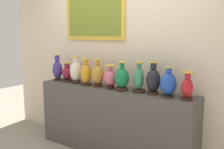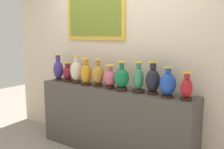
# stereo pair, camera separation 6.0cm
# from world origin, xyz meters

# --- Properties ---
(display_shelf) EXTENTS (2.33, 0.40, 0.95)m
(display_shelf) POSITION_xyz_m (0.00, 0.00, 0.47)
(display_shelf) COLOR #4C4742
(display_shelf) RESTS_ON ground_plane
(back_wall) EXTENTS (4.48, 0.14, 2.66)m
(back_wall) POSITION_xyz_m (-0.01, 0.26, 1.35)
(back_wall) COLOR beige
(back_wall) RESTS_ON ground_plane
(vase_indigo) EXTENTS (0.15, 0.15, 0.41)m
(vase_indigo) POSITION_xyz_m (-1.02, -0.02, 1.12)
(vase_indigo) COLOR #382319
(vase_indigo) RESTS_ON display_shelf
(vase_burgundy) EXTENTS (0.15, 0.15, 0.30)m
(vase_burgundy) POSITION_xyz_m (-0.82, -0.02, 1.08)
(vase_burgundy) COLOR #382319
(vase_burgundy) RESTS_ON display_shelf
(vase_ivory) EXTENTS (0.17, 0.17, 0.41)m
(vase_ivory) POSITION_xyz_m (-0.61, -0.04, 1.13)
(vase_ivory) COLOR #382319
(vase_ivory) RESTS_ON display_shelf
(vase_amber) EXTENTS (0.15, 0.15, 0.38)m
(vase_amber) POSITION_xyz_m (-0.40, -0.07, 1.12)
(vase_amber) COLOR #382319
(vase_amber) RESTS_ON display_shelf
(vase_ochre) EXTENTS (0.17, 0.17, 0.38)m
(vase_ochre) POSITION_xyz_m (-0.21, -0.05, 1.12)
(vase_ochre) COLOR #382319
(vase_ochre) RESTS_ON display_shelf
(vase_rose) EXTENTS (0.18, 0.18, 0.32)m
(vase_rose) POSITION_xyz_m (0.01, -0.05, 1.10)
(vase_rose) COLOR #382319
(vase_rose) RESTS_ON display_shelf
(vase_emerald) EXTENTS (0.19, 0.19, 0.38)m
(vase_emerald) POSITION_xyz_m (0.20, -0.07, 1.11)
(vase_emerald) COLOR #382319
(vase_emerald) RESTS_ON display_shelf
(vase_jade) EXTENTS (0.16, 0.16, 0.38)m
(vase_jade) POSITION_xyz_m (0.42, -0.02, 1.11)
(vase_jade) COLOR #382319
(vase_jade) RESTS_ON display_shelf
(vase_onyx) EXTENTS (0.17, 0.17, 0.40)m
(vase_onyx) POSITION_xyz_m (0.61, -0.01, 1.12)
(vase_onyx) COLOR #382319
(vase_onyx) RESTS_ON display_shelf
(vase_sapphire) EXTENTS (0.19, 0.19, 0.35)m
(vase_sapphire) POSITION_xyz_m (0.82, -0.04, 1.11)
(vase_sapphire) COLOR #382319
(vase_sapphire) RESTS_ON display_shelf
(vase_crimson) EXTENTS (0.13, 0.13, 0.32)m
(vase_crimson) POSITION_xyz_m (1.03, -0.04, 1.09)
(vase_crimson) COLOR #382319
(vase_crimson) RESTS_ON display_shelf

